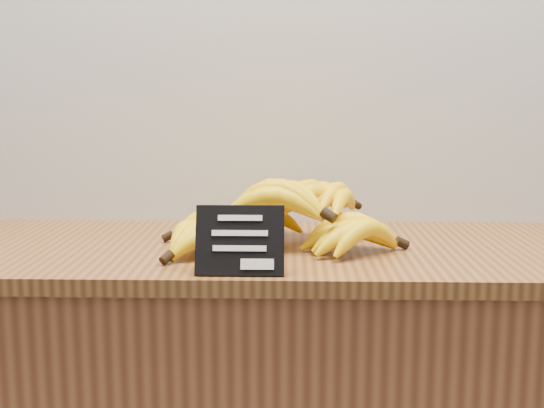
{
  "coord_description": "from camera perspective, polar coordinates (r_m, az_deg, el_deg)",
  "views": [
    {
      "loc": [
        0.22,
        1.42,
        1.23
      ],
      "look_at": [
        0.19,
        2.7,
        1.02
      ],
      "focal_mm": 45.0,
      "sensor_mm": 36.0,
      "label": 1
    }
  ],
  "objects": [
    {
      "name": "counter_top",
      "position": [
        1.37,
        0.06,
        -4.0
      ],
      "size": [
        1.34,
        0.54,
        0.03
      ],
      "primitive_type": "cube",
      "color": "brown",
      "rests_on": "counter"
    },
    {
      "name": "chalkboard_sign",
      "position": [
        1.14,
        -2.71,
        -3.07
      ],
      "size": [
        0.15,
        0.05,
        0.11
      ],
      "primitive_type": "cube",
      "rotation": [
        -0.35,
        0.0,
        0.0
      ],
      "color": "black",
      "rests_on": "counter_top"
    },
    {
      "name": "banana_pile",
      "position": [
        1.34,
        0.32,
        -1.02
      ],
      "size": [
        0.51,
        0.34,
        0.13
      ],
      "color": "yellow",
      "rests_on": "counter_top"
    }
  ]
}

